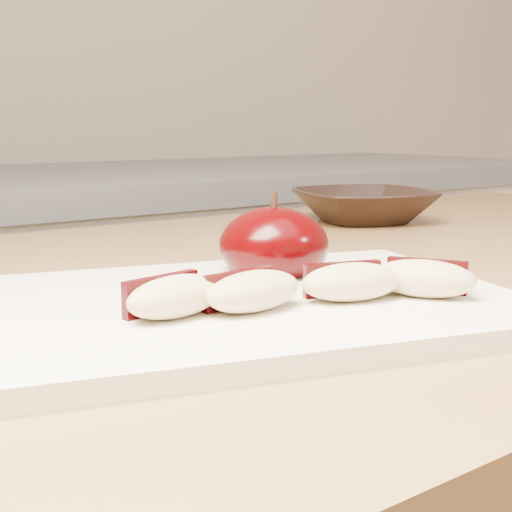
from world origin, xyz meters
TOP-DOWN VIEW (x-y plane):
  - cutting_board at (-0.01, 0.39)m, footprint 0.38×0.32m
  - apple_half at (0.04, 0.44)m, footprint 0.08×0.08m
  - apple_wedge_a at (-0.08, 0.38)m, footprint 0.07×0.04m
  - apple_wedge_b at (-0.04, 0.36)m, footprint 0.07×0.04m
  - apple_wedge_c at (0.03, 0.35)m, footprint 0.07×0.05m
  - apple_wedge_d at (0.07, 0.33)m, footprint 0.06×0.07m
  - bowl at (0.35, 0.67)m, footprint 0.21×0.21m

SIDE VIEW (x-z plane):
  - cutting_board at x=-0.01m, z-range 0.90..0.91m
  - bowl at x=0.35m, z-range 0.90..0.94m
  - apple_wedge_a at x=-0.08m, z-range 0.91..0.94m
  - apple_wedge_b at x=-0.04m, z-range 0.91..0.94m
  - apple_wedge_c at x=0.03m, z-range 0.91..0.94m
  - apple_wedge_d at x=0.07m, z-range 0.91..0.94m
  - apple_half at x=0.04m, z-range 0.90..0.97m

